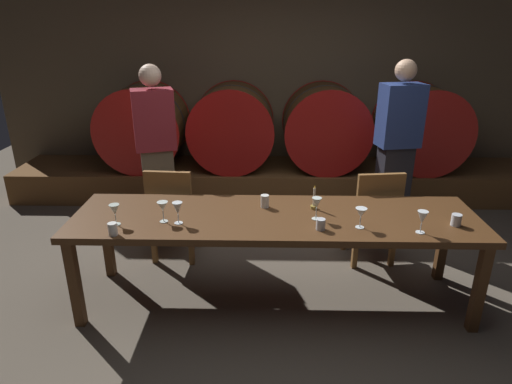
% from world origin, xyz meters
% --- Properties ---
extents(ground_plane, '(9.27, 9.27, 0.00)m').
position_xyz_m(ground_plane, '(0.00, 0.00, 0.00)').
color(ground_plane, brown).
extents(back_wall, '(7.13, 0.24, 2.67)m').
position_xyz_m(back_wall, '(0.00, 2.69, 1.34)').
color(back_wall, brown).
rests_on(back_wall, ground).
extents(barrel_shelf, '(6.42, 0.90, 0.37)m').
position_xyz_m(barrel_shelf, '(0.00, 2.14, 0.18)').
color(barrel_shelf, brown).
rests_on(barrel_shelf, ground).
extents(wine_barrel_far_left, '(1.00, 0.80, 1.00)m').
position_xyz_m(wine_barrel_far_left, '(-1.64, 2.14, 0.86)').
color(wine_barrel_far_left, brown).
rests_on(wine_barrel_far_left, barrel_shelf).
extents(wine_barrel_center_left, '(1.00, 0.80, 1.00)m').
position_xyz_m(wine_barrel_center_left, '(-0.57, 2.14, 0.86)').
color(wine_barrel_center_left, brown).
rests_on(wine_barrel_center_left, barrel_shelf).
extents(wine_barrel_center_right, '(1.00, 0.80, 1.00)m').
position_xyz_m(wine_barrel_center_right, '(0.54, 2.14, 0.86)').
color(wine_barrel_center_right, '#513319').
rests_on(wine_barrel_center_right, barrel_shelf).
extents(wine_barrel_far_right, '(1.00, 0.80, 1.00)m').
position_xyz_m(wine_barrel_far_right, '(1.67, 2.14, 0.86)').
color(wine_barrel_far_right, brown).
rests_on(wine_barrel_far_right, barrel_shelf).
extents(dining_table, '(2.96, 0.79, 0.73)m').
position_xyz_m(dining_table, '(-0.09, -0.13, 0.66)').
color(dining_table, '#4C2D16').
rests_on(dining_table, ground).
extents(chair_left, '(0.43, 0.43, 0.88)m').
position_xyz_m(chair_left, '(-0.99, 0.50, 0.49)').
color(chair_left, brown).
rests_on(chair_left, ground).
extents(chair_right, '(0.45, 0.45, 0.88)m').
position_xyz_m(chair_right, '(0.78, 0.48, 0.49)').
color(chair_right, brown).
rests_on(chair_right, ground).
extents(guest_left, '(0.43, 0.34, 1.69)m').
position_xyz_m(guest_left, '(-1.22, 1.03, 0.87)').
color(guest_left, brown).
rests_on(guest_left, ground).
extents(guest_right, '(0.42, 0.31, 1.73)m').
position_xyz_m(guest_right, '(1.09, 1.05, 0.89)').
color(guest_right, black).
rests_on(guest_right, ground).
extents(candle_center, '(0.05, 0.05, 0.19)m').
position_xyz_m(candle_center, '(0.20, 0.00, 0.78)').
color(candle_center, olive).
rests_on(candle_center, dining_table).
extents(wine_glass_far_left, '(0.07, 0.07, 0.15)m').
position_xyz_m(wine_glass_far_left, '(-1.21, -0.31, 0.84)').
color(wine_glass_far_left, silver).
rests_on(wine_glass_far_left, dining_table).
extents(wine_glass_left, '(0.08, 0.08, 0.15)m').
position_xyz_m(wine_glass_left, '(-0.88, -0.25, 0.84)').
color(wine_glass_left, silver).
rests_on(wine_glass_left, dining_table).
extents(wine_glass_center_left, '(0.07, 0.07, 0.16)m').
position_xyz_m(wine_glass_center_left, '(-0.78, -0.28, 0.84)').
color(wine_glass_center_left, white).
rests_on(wine_glass_center_left, dining_table).
extents(wine_glass_center_right, '(0.07, 0.07, 0.16)m').
position_xyz_m(wine_glass_center_right, '(0.20, -0.18, 0.85)').
color(wine_glass_center_right, silver).
rests_on(wine_glass_center_right, dining_table).
extents(wine_glass_right, '(0.08, 0.08, 0.14)m').
position_xyz_m(wine_glass_right, '(0.49, -0.32, 0.83)').
color(wine_glass_right, white).
rests_on(wine_glass_right, dining_table).
extents(wine_glass_far_right, '(0.07, 0.07, 0.16)m').
position_xyz_m(wine_glass_far_right, '(0.88, -0.39, 0.84)').
color(wine_glass_far_right, white).
rests_on(wine_glass_far_right, dining_table).
extents(cup_far_left, '(0.06, 0.06, 0.09)m').
position_xyz_m(cup_far_left, '(-1.18, -0.47, 0.77)').
color(cup_far_left, white).
rests_on(cup_far_left, dining_table).
extents(cup_center_left, '(0.06, 0.06, 0.10)m').
position_xyz_m(cup_center_left, '(-0.17, 0.02, 0.78)').
color(cup_center_left, white).
rests_on(cup_center_left, dining_table).
extents(cup_center_right, '(0.06, 0.06, 0.08)m').
position_xyz_m(cup_center_right, '(0.21, -0.35, 0.77)').
color(cup_center_right, silver).
rests_on(cup_center_right, dining_table).
extents(cup_far_right, '(0.07, 0.07, 0.08)m').
position_xyz_m(cup_far_right, '(1.16, -0.27, 0.77)').
color(cup_far_right, silver).
rests_on(cup_far_right, dining_table).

